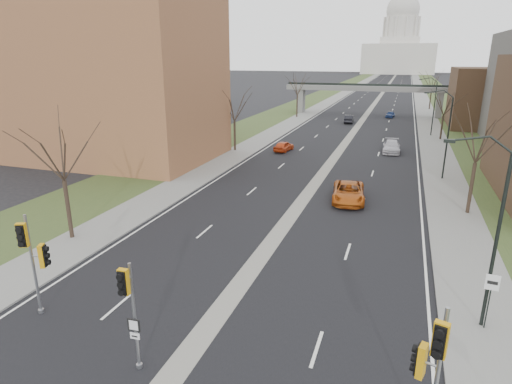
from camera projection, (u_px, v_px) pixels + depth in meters
The scene contains 29 objects.
ground at pixel (189, 353), 17.83m from camera, with size 700.00×700.00×0.00m, color black.
road_surface at pixel (384, 91), 153.02m from camera, with size 20.00×600.00×0.01m, color black.
median_strip at pixel (384, 91), 153.03m from camera, with size 1.20×600.00×0.02m, color gray.
sidewalk_right at pixel (420, 92), 149.29m from camera, with size 4.00×600.00×0.12m, color gray.
sidewalk_left at pixel (350, 90), 156.72m from camera, with size 4.00×600.00×0.12m, color gray.
grass_verge_right at pixel (438, 92), 147.44m from camera, with size 8.00×600.00×0.10m, color #2D3F1D.
grass_verge_left at pixel (334, 90), 158.58m from camera, with size 8.00×600.00×0.10m, color #2D3F1D.
apartment_building at pixel (104, 64), 49.58m from camera, with size 25.00×16.00×22.00m, color #9C653E.
commercial_block_far at pixel (495, 98), 72.60m from camera, with size 14.00×14.00×10.00m, color #4B3423.
pedestrian_bridge at pixel (368, 92), 88.47m from camera, with size 34.00×3.00×6.45m.
capitol at pixel (399, 46), 300.61m from camera, with size 48.00×42.00×55.75m.
streetlight_near at pixel (485, 180), 17.73m from camera, with size 2.61×0.20×8.70m.
streetlight_mid at pixel (442, 109), 41.16m from camera, with size 2.61×0.20×8.70m.
streetlight_far at pixel (431, 90), 64.60m from camera, with size 2.61×0.20×8.70m.
tree_left_a at pixel (59, 142), 27.05m from camera, with size 7.20×7.20×9.40m.
tree_left_b at pixel (234, 103), 54.21m from camera, with size 6.75×6.75×8.81m.
tree_left_c at pixel (298, 82), 84.61m from camera, with size 7.65×7.65×9.99m.
tree_right_a at pixel (480, 130), 31.62m from camera, with size 7.20×7.20×9.40m.
tree_right_b at pixel (445, 100), 61.62m from camera, with size 6.30×6.30×8.22m.
tree_right_c at pixel (433, 78), 97.30m from camera, with size 7.65×7.65×9.99m.
signal_pole_left at pixel (33, 252), 19.50m from camera, with size 0.84×1.16×5.06m.
signal_pole_median at pixel (129, 300), 15.81m from camera, with size 0.53×0.76×4.62m.
signal_pole_right at pixel (432, 360), 12.57m from camera, with size 0.85×1.10×5.05m.
speed_limit_sign at pixel (491, 292), 18.78m from camera, with size 0.58×0.08×2.68m.
car_left_near at pixel (284, 146), 55.65m from camera, with size 1.58×3.92×1.34m, color #BD3C15.
car_left_far at pixel (349, 119), 79.27m from camera, with size 1.56×4.46×1.47m, color black.
car_right_near at pixel (349, 192), 36.39m from camera, with size 2.61×5.67×1.58m, color #AF4F12.
car_right_mid at pixel (391, 147), 54.94m from camera, with size 2.11×5.20×1.51m, color #B3B1BA.
car_right_far at pixel (390, 114), 86.37m from camera, with size 1.46×3.62×1.23m, color navy.
Camera 1 is at (7.51, -13.22, 11.84)m, focal length 30.00 mm.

